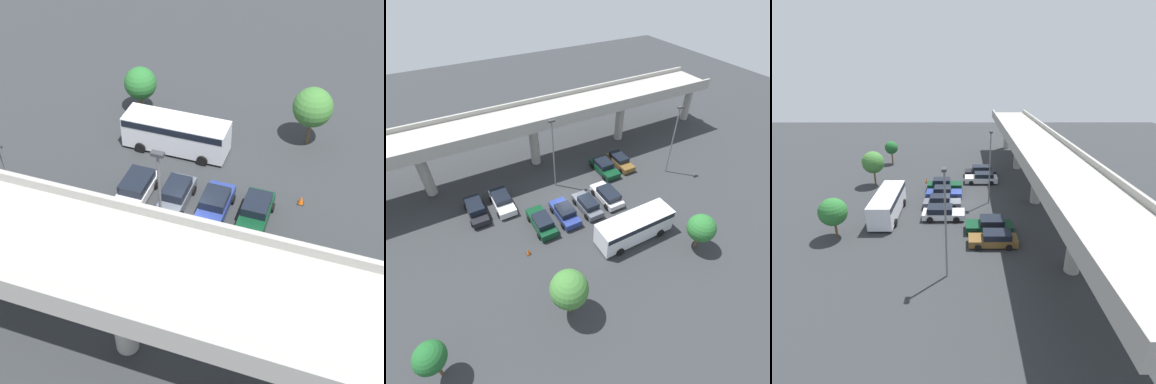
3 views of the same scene
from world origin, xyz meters
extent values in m
plane|color=#2D3033|center=(0.00, 0.00, 0.00)|extent=(116.61, 116.61, 0.00)
cube|color=#9E9B93|center=(0.00, 9.82, 6.76)|extent=(54.42, 6.33, 0.90)
cube|color=#9E9B93|center=(0.00, 6.80, 7.49)|extent=(54.42, 0.30, 0.55)
cube|color=#9E9B93|center=(0.00, 12.83, 7.49)|extent=(54.42, 0.30, 0.55)
cylinder|color=#9E9B93|center=(0.00, 9.82, 3.16)|extent=(1.23, 1.23, 6.31)
cube|color=black|center=(-9.78, 3.54, 0.53)|extent=(1.81, 4.76, 0.73)
cube|color=black|center=(-9.78, 3.71, 1.25)|extent=(1.66, 2.82, 0.71)
cylinder|color=black|center=(-8.86, 2.07, 0.31)|extent=(0.22, 0.62, 0.62)
cylinder|color=black|center=(-10.71, 2.07, 0.31)|extent=(0.22, 0.62, 0.62)
cylinder|color=black|center=(-8.86, 5.02, 0.31)|extent=(0.22, 0.62, 0.62)
cylinder|color=black|center=(-10.71, 5.02, 0.31)|extent=(0.22, 0.62, 0.62)
cube|color=silver|center=(-6.80, 3.47, 0.56)|extent=(1.94, 4.66, 0.76)
cube|color=black|center=(-6.80, 3.88, 1.22)|extent=(1.78, 2.64, 0.57)
cylinder|color=black|center=(-5.81, 2.03, 0.32)|extent=(0.22, 0.63, 0.63)
cylinder|color=black|center=(-7.79, 2.03, 0.32)|extent=(0.22, 0.63, 0.63)
cylinder|color=black|center=(-5.81, 4.92, 0.32)|extent=(0.22, 0.63, 0.63)
cylinder|color=black|center=(-7.79, 4.92, 0.32)|extent=(0.22, 0.63, 0.63)
cube|color=#0C381E|center=(-4.15, -1.61, 0.57)|extent=(1.82, 4.62, 0.78)
cube|color=black|center=(-4.15, -2.02, 1.27)|extent=(1.67, 2.25, 0.63)
cylinder|color=black|center=(-5.08, -0.18, 0.32)|extent=(0.22, 0.64, 0.64)
cylinder|color=black|center=(-3.22, -0.18, 0.32)|extent=(0.22, 0.64, 0.64)
cylinder|color=black|center=(-5.08, -3.04, 0.32)|extent=(0.22, 0.64, 0.64)
cylinder|color=black|center=(-3.22, -3.04, 0.32)|extent=(0.22, 0.64, 0.64)
cube|color=navy|center=(-1.35, -1.55, 0.55)|extent=(1.84, 4.50, 0.73)
cube|color=black|center=(-1.35, -1.71, 1.22)|extent=(1.69, 2.10, 0.61)
cylinder|color=black|center=(-2.29, -0.15, 0.33)|extent=(0.22, 0.67, 0.67)
cylinder|color=black|center=(-0.40, -0.15, 0.33)|extent=(0.22, 0.67, 0.67)
cylinder|color=black|center=(-2.29, -2.94, 0.33)|extent=(0.22, 0.67, 0.67)
cylinder|color=black|center=(-0.40, -2.94, 0.33)|extent=(0.22, 0.67, 0.67)
cube|color=#515660|center=(1.47, -1.59, 0.52)|extent=(1.71, 4.42, 0.66)
cube|color=black|center=(1.47, -1.84, 1.18)|extent=(1.58, 2.32, 0.67)
cylinder|color=black|center=(0.59, -0.22, 0.34)|extent=(0.22, 0.68, 0.68)
cylinder|color=black|center=(2.35, -0.22, 0.34)|extent=(0.22, 0.68, 0.68)
cylinder|color=black|center=(0.59, -2.96, 0.34)|extent=(0.22, 0.68, 0.68)
cylinder|color=black|center=(2.35, -2.96, 0.34)|extent=(0.22, 0.68, 0.68)
cube|color=silver|center=(4.34, -1.26, 0.52)|extent=(1.94, 4.61, 0.66)
cube|color=black|center=(4.34, -1.64, 1.17)|extent=(1.78, 2.70, 0.64)
cylinder|color=black|center=(3.35, 0.17, 0.35)|extent=(0.22, 0.70, 0.70)
cylinder|color=black|center=(5.33, 0.17, 0.35)|extent=(0.22, 0.70, 0.70)
cylinder|color=black|center=(3.35, -2.69, 0.35)|extent=(0.22, 0.70, 0.70)
cylinder|color=black|center=(5.33, -2.69, 0.35)|extent=(0.22, 0.70, 0.70)
cube|color=#0C381E|center=(7.10, 3.51, 0.52)|extent=(1.99, 4.69, 0.69)
cube|color=black|center=(7.10, 3.81, 1.19)|extent=(1.83, 2.38, 0.64)
cylinder|color=black|center=(8.11, 2.05, 0.33)|extent=(0.22, 0.66, 0.66)
cylinder|color=black|center=(6.08, 2.05, 0.33)|extent=(0.22, 0.66, 0.66)
cylinder|color=black|center=(8.11, 4.96, 0.33)|extent=(0.22, 0.66, 0.66)
cylinder|color=black|center=(6.08, 4.96, 0.33)|extent=(0.22, 0.66, 0.66)
cube|color=brown|center=(9.74, 3.69, 0.50)|extent=(1.73, 4.59, 0.67)
cube|color=black|center=(9.74, 4.06, 1.13)|extent=(1.59, 2.62, 0.58)
cylinder|color=black|center=(10.62, 2.27, 0.30)|extent=(0.22, 0.61, 0.61)
cylinder|color=black|center=(8.85, 2.27, 0.30)|extent=(0.22, 0.61, 0.61)
cylinder|color=black|center=(10.62, 5.11, 0.30)|extent=(0.22, 0.61, 0.61)
cylinder|color=black|center=(8.85, 5.11, 0.30)|extent=(0.22, 0.61, 0.61)
cube|color=silver|center=(3.56, -7.51, 1.47)|extent=(8.13, 2.48, 2.48)
cube|color=black|center=(3.56, -7.51, 2.36)|extent=(7.97, 2.53, 0.55)
cylinder|color=black|center=(6.08, -6.25, 0.43)|extent=(0.85, 0.29, 0.85)
cylinder|color=black|center=(6.08, -8.77, 0.43)|extent=(0.85, 0.29, 0.85)
cylinder|color=black|center=(1.04, -6.25, 0.43)|extent=(0.85, 0.29, 0.85)
cylinder|color=black|center=(1.04, -8.77, 0.43)|extent=(0.85, 0.29, 0.85)
cylinder|color=slate|center=(0.17, 4.04, 4.35)|extent=(0.16, 0.16, 8.70)
cube|color=#333338|center=(0.17, 4.04, 8.80)|extent=(0.70, 0.35, 0.20)
cylinder|color=brown|center=(-5.97, -11.60, 1.02)|extent=(0.24, 0.24, 2.04)
sphere|color=#3D7533|center=(-5.97, -11.60, 3.34)|extent=(3.05, 3.05, 3.05)
cylinder|color=brown|center=(8.19, -11.57, 0.79)|extent=(0.24, 0.24, 1.59)
sphere|color=#286B2D|center=(8.19, -11.57, 2.74)|extent=(2.71, 2.71, 2.71)
cube|color=black|center=(-6.79, -4.41, 0.02)|extent=(0.44, 0.44, 0.04)
cone|color=#EA590F|center=(-6.79, -4.41, 0.35)|extent=(0.40, 0.40, 0.70)
camera|label=1|loc=(-8.45, 23.79, 25.45)|focal=50.00mm
camera|label=2|loc=(-11.40, -22.87, 23.76)|focal=28.00mm
camera|label=3|loc=(33.86, 0.94, 15.52)|focal=28.00mm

